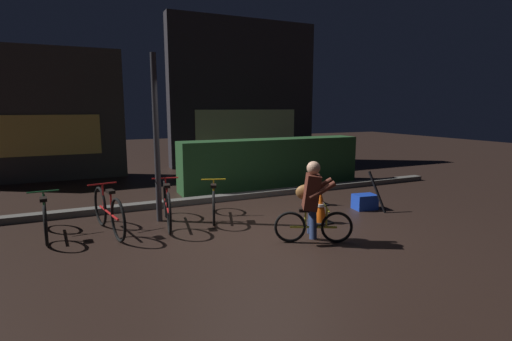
% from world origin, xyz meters
% --- Properties ---
extents(ground_plane, '(40.00, 40.00, 0.00)m').
position_xyz_m(ground_plane, '(0.00, 0.00, 0.00)').
color(ground_plane, black).
extents(sidewalk_curb, '(12.00, 0.24, 0.12)m').
position_xyz_m(sidewalk_curb, '(0.00, 2.20, 0.06)').
color(sidewalk_curb, '#56544F').
rests_on(sidewalk_curb, ground).
extents(hedge_row, '(4.80, 0.70, 1.24)m').
position_xyz_m(hedge_row, '(1.80, 3.10, 0.62)').
color(hedge_row, '#214723').
rests_on(hedge_row, ground).
extents(storefront_left, '(4.57, 0.54, 3.66)m').
position_xyz_m(storefront_left, '(-3.69, 6.50, 1.82)').
color(storefront_left, '#383330').
rests_on(storefront_left, ground).
extents(storefront_right, '(5.41, 0.54, 5.05)m').
position_xyz_m(storefront_right, '(2.78, 7.20, 2.51)').
color(storefront_right, '#262328').
rests_on(storefront_right, ground).
extents(street_post, '(0.10, 0.10, 2.94)m').
position_xyz_m(street_post, '(-1.44, 1.20, 1.47)').
color(street_post, '#2D2D33').
rests_on(street_post, ground).
extents(parked_bike_leftmost, '(0.46, 1.52, 0.70)m').
position_xyz_m(parked_bike_leftmost, '(-3.24, 1.07, 0.32)').
color(parked_bike_leftmost, black).
rests_on(parked_bike_leftmost, ground).
extents(parked_bike_left_mid, '(0.47, 1.68, 0.78)m').
position_xyz_m(parked_bike_left_mid, '(-2.31, 0.86, 0.36)').
color(parked_bike_left_mid, black).
rests_on(parked_bike_left_mid, ground).
extents(parked_bike_center_left, '(0.46, 1.71, 0.79)m').
position_xyz_m(parked_bike_center_left, '(-1.36, 0.90, 0.36)').
color(parked_bike_center_left, black).
rests_on(parked_bike_center_left, ground).
extents(parked_bike_center_right, '(0.56, 1.45, 0.70)m').
position_xyz_m(parked_bike_center_right, '(-0.49, 0.95, 0.32)').
color(parked_bike_center_right, black).
rests_on(parked_bike_center_right, ground).
extents(traffic_cone_near, '(0.36, 0.36, 0.56)m').
position_xyz_m(traffic_cone_near, '(1.13, -0.10, 0.27)').
color(traffic_cone_near, black).
rests_on(traffic_cone_near, ground).
extents(traffic_cone_far, '(0.36, 0.36, 0.51)m').
position_xyz_m(traffic_cone_far, '(1.82, 0.99, 0.25)').
color(traffic_cone_far, black).
rests_on(traffic_cone_far, ground).
extents(blue_crate, '(0.48, 0.38, 0.30)m').
position_xyz_m(blue_crate, '(2.47, 0.30, 0.15)').
color(blue_crate, '#193DB7').
rests_on(blue_crate, ground).
extents(cyclist, '(1.09, 0.66, 1.25)m').
position_xyz_m(cyclist, '(0.44, -0.88, 0.63)').
color(cyclist, black).
rests_on(cyclist, ground).
extents(closed_umbrella, '(0.26, 0.35, 0.80)m').
position_xyz_m(closed_umbrella, '(2.55, 0.05, 0.40)').
color(closed_umbrella, black).
rests_on(closed_umbrella, ground).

